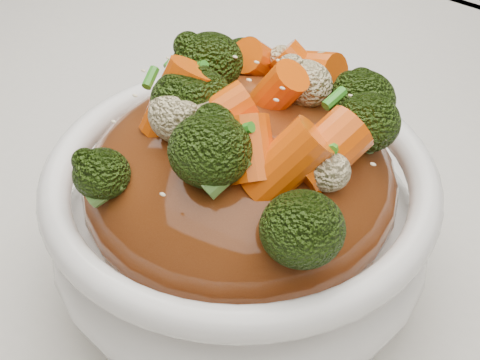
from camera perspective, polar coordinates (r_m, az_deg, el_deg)
The scene contains 8 objects.
tablecloth at distance 0.53m, azimuth 1.10°, elevation -4.61°, with size 1.20×0.80×0.04m, color silver.
bowl at distance 0.45m, azimuth 0.00°, elevation -3.36°, with size 0.23×0.23×0.09m, color white, non-canonical shape.
sauce_base at distance 0.43m, azimuth 0.00°, elevation -0.32°, with size 0.18×0.18×0.10m, color #622C10.
carrots at distance 0.39m, azimuth 0.00°, elevation 7.10°, with size 0.18×0.18×0.05m, color #E65307, non-canonical shape.
broccoli at distance 0.39m, azimuth 0.00°, elevation 6.97°, with size 0.18×0.18×0.05m, color black, non-canonical shape.
cauliflower at distance 0.39m, azimuth 0.00°, elevation 6.71°, with size 0.18×0.18×0.04m, color beige, non-canonical shape.
scallions at distance 0.39m, azimuth 0.00°, elevation 7.23°, with size 0.14×0.14×0.02m, color #2E891F, non-canonical shape.
sesame_seeds at distance 0.39m, azimuth 0.00°, elevation 7.23°, with size 0.16×0.16×0.01m, color beige, non-canonical shape.
Camera 1 is at (0.22, -0.30, 1.10)m, focal length 55.00 mm.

